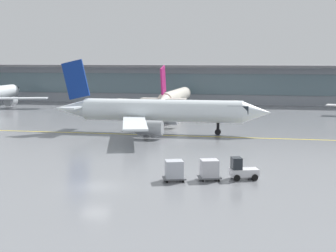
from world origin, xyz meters
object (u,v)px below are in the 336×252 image
at_px(baggage_tug, 242,170).
at_px(cargo_dolly_lead, 209,169).
at_px(gate_airplane_1, 175,97).
at_px(taxiing_regional_jet, 159,111).
at_px(cargo_dolly_trailing, 174,170).

xyz_separation_m(baggage_tug, cargo_dolly_lead, (-2.96, -0.94, 0.16)).
height_order(gate_airplane_1, taxiing_regional_jet, taxiing_regional_jet).
height_order(gate_airplane_1, cargo_dolly_trailing, gate_airplane_1).
bearing_deg(taxiing_regional_jet, baggage_tug, -63.16).
bearing_deg(cargo_dolly_trailing, baggage_tug, -0.00).
bearing_deg(taxiing_regional_jet, cargo_dolly_trailing, -75.06).
xyz_separation_m(taxiing_regional_jet, cargo_dolly_lead, (11.00, -28.78, -2.30)).
bearing_deg(gate_airplane_1, taxiing_regional_jet, -172.79).
bearing_deg(cargo_dolly_lead, baggage_tug, 0.00).
height_order(taxiing_regional_jet, cargo_dolly_trailing, taxiing_regional_jet).
bearing_deg(cargo_dolly_trailing, taxiing_regional_jet, 87.10).
xyz_separation_m(gate_airplane_1, baggage_tug, (17.53, -60.66, -2.09)).
bearing_deg(cargo_dolly_trailing, gate_airplane_1, 82.71).
bearing_deg(baggage_tug, taxiing_regional_jet, 99.00).
height_order(taxiing_regional_jet, cargo_dolly_lead, taxiing_regional_jet).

